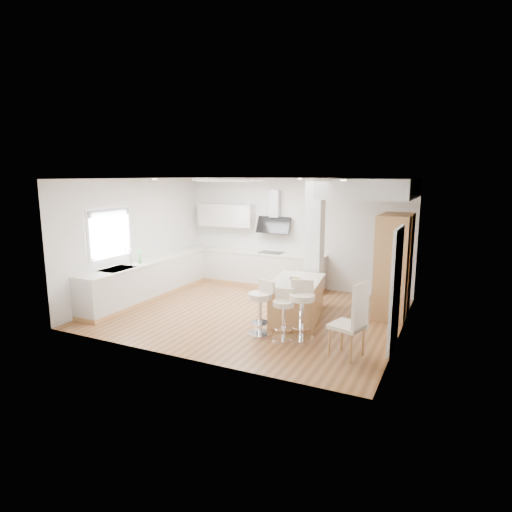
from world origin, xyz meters
The scene contains 18 objects.
ground centered at (0.00, 0.00, 0.00)m, with size 6.00×6.00×0.00m, color #915E35.
ceiling centered at (0.00, 0.00, 0.00)m, with size 6.00×5.00×0.02m, color silver.
wall_back centered at (0.00, 2.50, 1.40)m, with size 6.00×0.04×2.80m, color silver.
wall_left centered at (-3.00, 0.00, 1.40)m, with size 0.04×5.00×2.80m, color silver.
wall_right centered at (3.00, 0.00, 1.40)m, with size 0.04×5.00×2.80m, color silver.
skylight centered at (-0.79, 0.60, 2.77)m, with size 4.10×2.10×0.06m.
window_left centered at (-2.96, -0.90, 1.69)m, with size 0.06×1.28×1.07m.
doorway_right centered at (2.97, -0.60, 1.00)m, with size 0.05×1.00×2.10m.
counter_left centered at (-2.70, 0.23, 0.46)m, with size 0.63×4.50×1.35m.
counter_back centered at (-0.91, 2.22, 0.70)m, with size 3.62×0.63×2.50m.
pillar centered at (1.05, 0.95, 1.40)m, with size 0.35×0.35×2.80m.
soffit centered at (2.10, 1.40, 2.60)m, with size 1.78×2.20×0.40m.
oven_column centered at (2.68, 1.23, 1.05)m, with size 0.63×1.21×2.10m.
peninsula centered at (1.03, -0.02, 0.43)m, with size 1.10×1.50×0.91m.
bar_stool_a centered at (0.70, -1.02, 0.56)m, with size 0.58×0.58×0.99m.
bar_stool_b centered at (1.16, -1.04, 0.50)m, with size 0.48×0.48×0.89m.
bar_stool_c centered at (1.44, -0.89, 0.59)m, with size 0.59×0.59×1.04m.
dining_chair centered at (2.46, -1.33, 0.67)m, with size 0.60×0.60×1.25m.
Camera 1 is at (3.85, -7.76, 2.87)m, focal length 30.00 mm.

